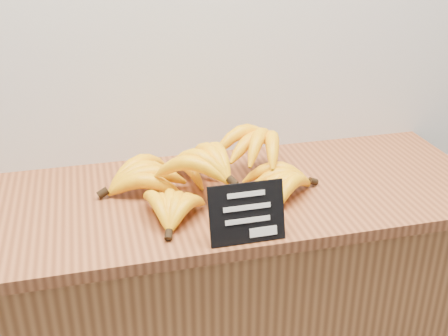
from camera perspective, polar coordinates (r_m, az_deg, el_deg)
counter at (r=1.73m, az=-0.42°, el=-16.58°), size 1.27×0.50×0.90m
counter_top at (r=1.46m, az=-0.48°, el=-2.90°), size 1.41×0.54×0.03m
chalkboard_sign at (r=1.22m, az=2.34°, el=-4.61°), size 0.17×0.04×0.13m
banana_pile at (r=1.43m, az=-1.74°, el=-0.37°), size 0.56×0.40×0.13m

